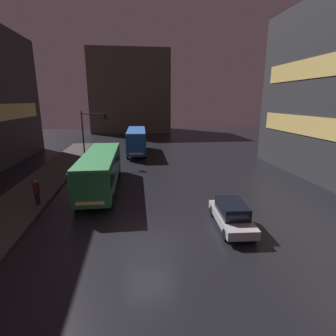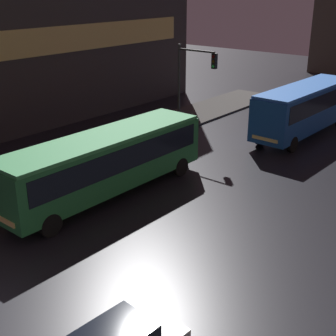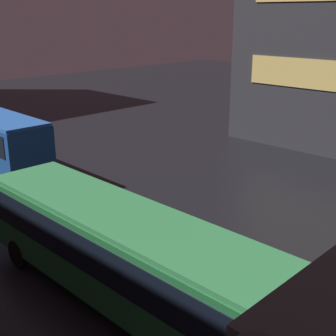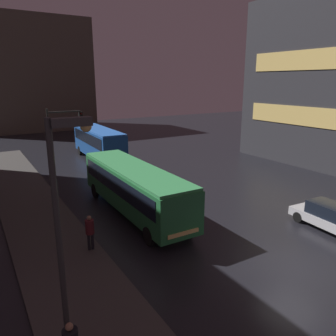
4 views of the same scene
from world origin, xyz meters
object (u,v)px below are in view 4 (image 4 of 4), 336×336
(bus_near, at_px, (134,185))
(car_taxi, at_px, (331,217))
(bus_far, at_px, (99,141))
(pedestrian_mid, at_px, (90,229))
(street_lamp_sidewalk, at_px, (65,202))
(traffic_light_main, at_px, (61,133))

(bus_near, distance_m, car_taxi, 11.71)
(bus_far, xyz_separation_m, pedestrian_mid, (-7.21, -18.52, -0.83))
(street_lamp_sidewalk, bearing_deg, car_taxi, 3.68)
(bus_far, xyz_separation_m, street_lamp_sidewalk, (-9.58, -24.14, 2.87))
(bus_near, xyz_separation_m, car_taxi, (8.45, -8.03, -1.12))
(bus_near, relative_size, bus_far, 1.12)
(bus_far, relative_size, street_lamp_sidewalk, 1.41)
(car_taxi, relative_size, pedestrian_mid, 2.59)
(car_taxi, bearing_deg, bus_near, -39.77)
(bus_far, xyz_separation_m, traffic_light_main, (-5.16, -5.78, 2.04))
(bus_near, relative_size, street_lamp_sidewalk, 1.58)
(bus_near, xyz_separation_m, traffic_light_main, (-1.99, 9.37, 2.22))
(bus_far, distance_m, pedestrian_mid, 19.90)
(bus_near, bearing_deg, car_taxi, 137.02)
(car_taxi, height_order, street_lamp_sidewalk, street_lamp_sidewalk)
(bus_far, bearing_deg, pedestrian_mid, 70.25)
(bus_near, xyz_separation_m, pedestrian_mid, (-4.04, -3.37, -0.65))
(bus_near, distance_m, bus_far, 15.48)
(pedestrian_mid, xyz_separation_m, street_lamp_sidewalk, (-2.37, -5.62, 3.70))
(car_taxi, distance_m, street_lamp_sidewalk, 15.46)
(pedestrian_mid, bearing_deg, street_lamp_sidewalk, -57.67)
(bus_far, relative_size, traffic_light_main, 1.66)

